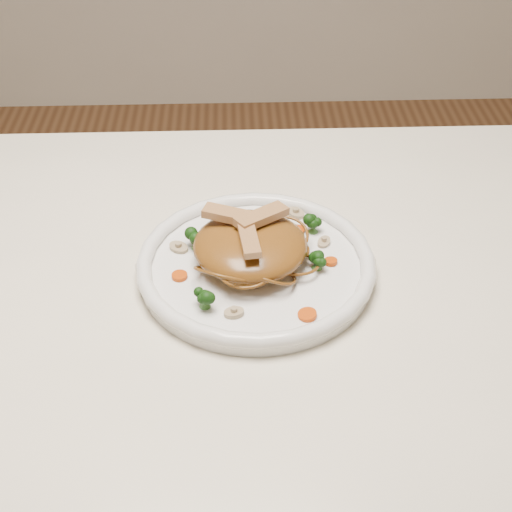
{
  "coord_description": "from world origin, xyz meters",
  "views": [
    {
      "loc": [
        0.06,
        -0.72,
        1.36
      ],
      "look_at": [
        0.09,
        0.02,
        0.78
      ],
      "focal_mm": 52.39,
      "sensor_mm": 36.0,
      "label": 1
    }
  ],
  "objects": [
    {
      "name": "carrot_2",
      "position": [
        0.19,
        0.02,
        0.77
      ],
      "size": [
        0.02,
        0.02,
        0.0
      ],
      "primitive_type": "cylinder",
      "rotation": [
        0.0,
        0.0,
        0.18
      ],
      "color": "#BA4106",
      "rests_on": "plate"
    },
    {
      "name": "carrot_4",
      "position": [
        0.15,
        -0.08,
        0.77
      ],
      "size": [
        0.03,
        0.03,
        0.0
      ],
      "primitive_type": "cylinder",
      "rotation": [
        0.0,
        0.0,
        0.23
      ],
      "color": "#BA4106",
      "rests_on": "plate"
    },
    {
      "name": "table",
      "position": [
        0.0,
        0.0,
        0.65
      ],
      "size": [
        1.2,
        0.8,
        0.75
      ],
      "color": "beige",
      "rests_on": "ground"
    },
    {
      "name": "chicken_c",
      "position": [
        0.08,
        -0.01,
        0.82
      ],
      "size": [
        0.03,
        0.07,
        0.01
      ],
      "primitive_type": "cube",
      "rotation": [
        0.0,
        0.0,
        4.83
      ],
      "color": "tan",
      "rests_on": "noodle_mound"
    },
    {
      "name": "mushroom_2",
      "position": [
        -0.01,
        0.05,
        0.77
      ],
      "size": [
        0.04,
        0.04,
        0.01
      ],
      "primitive_type": "cylinder",
      "rotation": [
        0.0,
        0.0,
        -0.57
      ],
      "color": "tan",
      "rests_on": "plate"
    },
    {
      "name": "broccoli_0",
      "position": [
        0.17,
        0.08,
        0.78
      ],
      "size": [
        0.03,
        0.03,
        0.03
      ],
      "primitive_type": null,
      "rotation": [
        0.0,
        0.0,
        0.03
      ],
      "color": "#10330A",
      "rests_on": "plate"
    },
    {
      "name": "carrot_0",
      "position": [
        0.15,
        0.09,
        0.77
      ],
      "size": [
        0.02,
        0.02,
        0.0
      ],
      "primitive_type": "cylinder",
      "rotation": [
        0.0,
        0.0,
        0.41
      ],
      "color": "#BA4106",
      "rests_on": "plate"
    },
    {
      "name": "mushroom_0",
      "position": [
        0.06,
        -0.08,
        0.77
      ],
      "size": [
        0.03,
        0.03,
        0.01
      ],
      "primitive_type": "cylinder",
      "rotation": [
        0.0,
        0.0,
        0.19
      ],
      "color": "tan",
      "rests_on": "plate"
    },
    {
      "name": "noodle_mound",
      "position": [
        0.08,
        0.02,
        0.79
      ],
      "size": [
        0.18,
        0.18,
        0.05
      ],
      "primitive_type": "ellipsoid",
      "rotation": [
        0.0,
        0.0,
        -0.26
      ],
      "color": "brown",
      "rests_on": "plate"
    },
    {
      "name": "mushroom_1",
      "position": [
        0.18,
        0.06,
        0.77
      ],
      "size": [
        0.03,
        0.03,
        0.01
      ],
      "primitive_type": "cylinder",
      "rotation": [
        0.0,
        0.0,
        0.96
      ],
      "color": "tan",
      "rests_on": "plate"
    },
    {
      "name": "carrot_3",
      "position": [
        0.04,
        0.1,
        0.77
      ],
      "size": [
        0.02,
        0.02,
        0.0
      ],
      "primitive_type": "cylinder",
      "rotation": [
        0.0,
        0.0,
        0.05
      ],
      "color": "#BA4106",
      "rests_on": "plate"
    },
    {
      "name": "plate",
      "position": [
        0.09,
        0.02,
        0.76
      ],
      "size": [
        0.4,
        0.4,
        0.02
      ],
      "primitive_type": "cylinder",
      "rotation": [
        0.0,
        0.0,
        0.41
      ],
      "color": "white",
      "rests_on": "table"
    },
    {
      "name": "chicken_b",
      "position": [
        0.06,
        0.05,
        0.82
      ],
      "size": [
        0.08,
        0.05,
        0.01
      ],
      "primitive_type": "cube",
      "rotation": [
        0.0,
        0.0,
        2.81
      ],
      "color": "tan",
      "rests_on": "noodle_mound"
    },
    {
      "name": "broccoli_3",
      "position": [
        0.17,
        0.01,
        0.78
      ],
      "size": [
        0.03,
        0.03,
        0.03
      ],
      "primitive_type": null,
      "rotation": [
        0.0,
        0.0,
        0.17
      ],
      "color": "#10330A",
      "rests_on": "plate"
    },
    {
      "name": "broccoli_2",
      "position": [
        0.03,
        -0.06,
        0.78
      ],
      "size": [
        0.03,
        0.03,
        0.03
      ],
      "primitive_type": null,
      "rotation": [
        0.0,
        0.0,
        0.19
      ],
      "color": "#10330A",
      "rests_on": "plate"
    },
    {
      "name": "mushroom_3",
      "position": [
        0.15,
        0.12,
        0.77
      ],
      "size": [
        0.04,
        0.04,
        0.01
      ],
      "primitive_type": "cylinder",
      "rotation": [
        0.0,
        0.0,
        2.35
      ],
      "color": "tan",
      "rests_on": "plate"
    },
    {
      "name": "carrot_1",
      "position": [
        -0.01,
        -0.01,
        0.77
      ],
      "size": [
        0.03,
        0.03,
        0.0
      ],
      "primitive_type": "cylinder",
      "rotation": [
        0.0,
        0.0,
        -0.34
      ],
      "color": "#BA4106",
      "rests_on": "plate"
    },
    {
      "name": "chicken_a",
      "position": [
        0.1,
        0.04,
        0.82
      ],
      "size": [
        0.07,
        0.06,
        0.01
      ],
      "primitive_type": "cube",
      "rotation": [
        0.0,
        0.0,
        0.64
      ],
      "color": "tan",
      "rests_on": "noodle_mound"
    },
    {
      "name": "broccoli_1",
      "position": [
        0.01,
        0.05,
        0.78
      ],
      "size": [
        0.03,
        0.03,
        0.03
      ],
      "primitive_type": null,
      "rotation": [
        0.0,
        0.0,
        0.16
      ],
      "color": "#10330A",
      "rests_on": "plate"
    }
  ]
}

